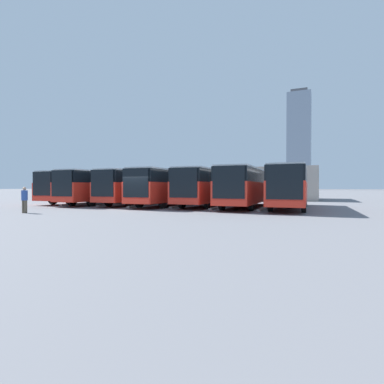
{
  "coord_description": "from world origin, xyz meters",
  "views": [
    {
      "loc": [
        -12.85,
        19.08,
        1.7
      ],
      "look_at": [
        -2.03,
        -6.09,
        1.27
      ],
      "focal_mm": 28.0,
      "sensor_mm": 36.0,
      "label": 1
    }
  ],
  "objects_px": {
    "bus_3": "(171,186)",
    "pedestrian": "(25,199)",
    "bus_0": "(290,186)",
    "bus_2": "(209,186)",
    "bus_5": "(108,186)",
    "bus_6": "(88,186)",
    "bus_1": "(246,186)",
    "bus_4": "(141,186)"
  },
  "relations": [
    {
      "from": "bus_3",
      "to": "pedestrian",
      "type": "height_order",
      "value": "bus_3"
    },
    {
      "from": "pedestrian",
      "to": "bus_0",
      "type": "bearing_deg",
      "value": -141.97
    },
    {
      "from": "bus_2",
      "to": "bus_0",
      "type": "bearing_deg",
      "value": 174.21
    },
    {
      "from": "bus_5",
      "to": "bus_6",
      "type": "height_order",
      "value": "same"
    },
    {
      "from": "bus_5",
      "to": "bus_1",
      "type": "bearing_deg",
      "value": -179.51
    },
    {
      "from": "bus_4",
      "to": "bus_6",
      "type": "bearing_deg",
      "value": -3.9
    },
    {
      "from": "bus_4",
      "to": "bus_6",
      "type": "height_order",
      "value": "same"
    },
    {
      "from": "bus_1",
      "to": "bus_4",
      "type": "height_order",
      "value": "same"
    },
    {
      "from": "bus_0",
      "to": "bus_1",
      "type": "xyz_separation_m",
      "value": [
        3.54,
        0.02,
        0.0
      ]
    },
    {
      "from": "bus_5",
      "to": "bus_2",
      "type": "bearing_deg",
      "value": -175.96
    },
    {
      "from": "bus_0",
      "to": "pedestrian",
      "type": "height_order",
      "value": "bus_0"
    },
    {
      "from": "bus_0",
      "to": "bus_5",
      "type": "height_order",
      "value": "same"
    },
    {
      "from": "bus_4",
      "to": "pedestrian",
      "type": "xyz_separation_m",
      "value": [
        1.57,
        11.62,
        -0.89
      ]
    },
    {
      "from": "bus_2",
      "to": "bus_5",
      "type": "height_order",
      "value": "same"
    },
    {
      "from": "pedestrian",
      "to": "bus_5",
      "type": "bearing_deg",
      "value": -77.64
    },
    {
      "from": "bus_1",
      "to": "bus_6",
      "type": "xyz_separation_m",
      "value": [
        17.7,
        -0.49,
        0.0
      ]
    },
    {
      "from": "bus_1",
      "to": "bus_2",
      "type": "xyz_separation_m",
      "value": [
        3.54,
        -0.52,
        0.0
      ]
    },
    {
      "from": "bus_0",
      "to": "bus_3",
      "type": "relative_size",
      "value": 1.0
    },
    {
      "from": "bus_1",
      "to": "bus_3",
      "type": "height_order",
      "value": "same"
    },
    {
      "from": "bus_3",
      "to": "bus_4",
      "type": "relative_size",
      "value": 1.0
    },
    {
      "from": "bus_4",
      "to": "bus_3",
      "type": "bearing_deg",
      "value": 170.3
    },
    {
      "from": "bus_0",
      "to": "bus_2",
      "type": "distance_m",
      "value": 7.1
    },
    {
      "from": "bus_3",
      "to": "pedestrian",
      "type": "distance_m",
      "value": 12.27
    },
    {
      "from": "bus_3",
      "to": "bus_6",
      "type": "relative_size",
      "value": 1.0
    },
    {
      "from": "bus_1",
      "to": "pedestrian",
      "type": "distance_m",
      "value": 16.71
    },
    {
      "from": "bus_4",
      "to": "bus_5",
      "type": "relative_size",
      "value": 1.0
    },
    {
      "from": "bus_3",
      "to": "pedestrian",
      "type": "bearing_deg",
      "value": 63.55
    },
    {
      "from": "bus_2",
      "to": "bus_5",
      "type": "bearing_deg",
      "value": 4.04
    },
    {
      "from": "bus_0",
      "to": "bus_3",
      "type": "xyz_separation_m",
      "value": [
        10.62,
        0.29,
        0.0
      ]
    },
    {
      "from": "bus_0",
      "to": "bus_1",
      "type": "bearing_deg",
      "value": -1.39
    },
    {
      "from": "bus_6",
      "to": "pedestrian",
      "type": "height_order",
      "value": "bus_6"
    },
    {
      "from": "bus_6",
      "to": "pedestrian",
      "type": "xyz_separation_m",
      "value": [
        -5.51,
        11.88,
        -0.89
      ]
    },
    {
      "from": "bus_0",
      "to": "bus_4",
      "type": "height_order",
      "value": "same"
    },
    {
      "from": "bus_3",
      "to": "bus_5",
      "type": "xyz_separation_m",
      "value": [
        7.08,
        0.29,
        0.0
      ]
    },
    {
      "from": "bus_2",
      "to": "bus_3",
      "type": "distance_m",
      "value": 3.63
    },
    {
      "from": "bus_1",
      "to": "bus_2",
      "type": "relative_size",
      "value": 1.0
    },
    {
      "from": "bus_0",
      "to": "pedestrian",
      "type": "distance_m",
      "value": 19.46
    },
    {
      "from": "bus_0",
      "to": "bus_3",
      "type": "bearing_deg",
      "value": -0.19
    },
    {
      "from": "bus_5",
      "to": "bus_6",
      "type": "distance_m",
      "value": 3.69
    },
    {
      "from": "bus_2",
      "to": "pedestrian",
      "type": "bearing_deg",
      "value": 52.25
    },
    {
      "from": "bus_2",
      "to": "bus_3",
      "type": "xyz_separation_m",
      "value": [
        3.54,
        0.79,
        0.0
      ]
    },
    {
      "from": "bus_1",
      "to": "bus_5",
      "type": "distance_m",
      "value": 14.17
    }
  ]
}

